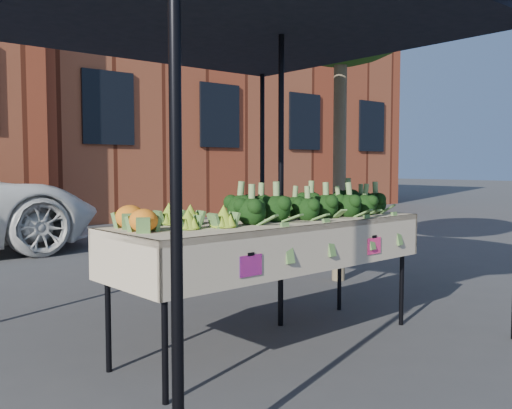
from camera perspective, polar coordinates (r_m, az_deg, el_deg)
name	(u,v)px	position (r m, az deg, el deg)	size (l,w,h in m)	color
ground	(288,335)	(4.36, 3.30, -13.13)	(90.00, 90.00, 0.00)	#353538
table	(274,283)	(4.00, 1.84, -8.03)	(2.43, 0.91, 0.90)	#C2B198
canopy	(240,154)	(4.25, -1.67, 5.15)	(3.16, 3.16, 2.74)	black
broccoli_heap	(311,201)	(4.21, 5.62, 0.38)	(1.58, 0.55, 0.24)	black
romanesco_cluster	(192,212)	(3.55, -6.59, -0.74)	(0.41, 0.55, 0.18)	#9DBF32
cauliflower_pair	(136,216)	(3.39, -12.11, -1.17)	(0.21, 0.41, 0.17)	orange
street_tree	(340,92)	(6.32, 8.60, 11.26)	(2.12, 2.12, 4.18)	#1E4C14
building_right	(184,74)	(18.64, -7.35, 13.09)	(12.00, 8.00, 8.50)	maroon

